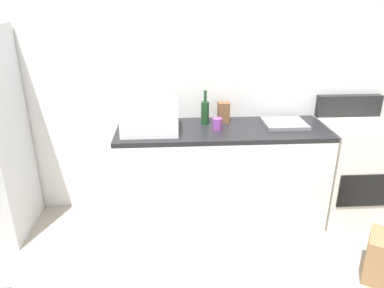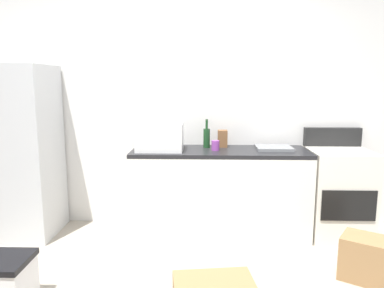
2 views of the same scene
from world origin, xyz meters
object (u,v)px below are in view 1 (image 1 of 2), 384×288
at_px(wine_bottle, 205,112).
at_px(coffee_mug, 217,124).
at_px(stove_oven, 352,169).
at_px(knife_block, 224,112).
at_px(microwave, 150,116).

xyz_separation_m(wine_bottle, coffee_mug, (0.09, -0.16, -0.06)).
relative_size(stove_oven, coffee_mug, 11.00).
height_order(coffee_mug, knife_block, knife_block).
relative_size(stove_oven, microwave, 2.39).
bearing_deg(stove_oven, knife_block, 172.18).
height_order(wine_bottle, knife_block, wine_bottle).
bearing_deg(wine_bottle, coffee_mug, -61.04).
bearing_deg(wine_bottle, stove_oven, -5.04).
height_order(microwave, coffee_mug, microwave).
bearing_deg(coffee_mug, wine_bottle, 118.96).
bearing_deg(coffee_mug, microwave, -178.29).
bearing_deg(wine_bottle, microwave, -159.58).
xyz_separation_m(microwave, knife_block, (0.64, 0.22, -0.05)).
bearing_deg(knife_block, stove_oven, -7.82).
height_order(wine_bottle, coffee_mug, wine_bottle).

